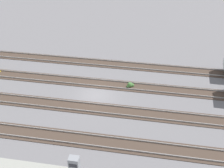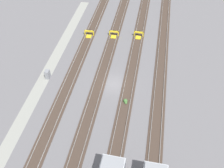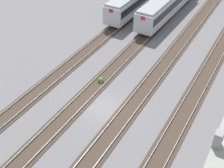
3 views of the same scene
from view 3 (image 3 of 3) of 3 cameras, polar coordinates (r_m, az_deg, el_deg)
name	(u,v)px [view 3 (image 3 of 3)]	position (r m, az deg, el deg)	size (l,w,h in m)	color
ground_plane	(103,107)	(32.02, -1.57, -4.26)	(400.00, 400.00, 0.00)	slate
service_walkway	(223,152)	(29.46, 19.56, -11.62)	(54.00, 2.00, 0.01)	#9E9E93
rail_track_nearest	(173,133)	(29.85, 11.16, -8.80)	(90.00, 2.23, 0.21)	#47382D
rail_track_near_inner	(125,115)	(31.09, 2.44, -5.69)	(90.00, 2.24, 0.21)	#47382D
rail_track_middle	(83,99)	(33.06, -5.34, -2.78)	(90.00, 2.24, 0.21)	#47382D
rail_track_far_inner	(45,85)	(35.63, -12.09, -0.19)	(90.00, 2.23, 0.21)	#47382D
subway_car_front_row_right_inner	(168,3)	(50.85, 10.23, 14.38)	(18.07, 3.28, 3.70)	silver
electrical_cabinet	(218,139)	(29.26, 18.84, -9.52)	(0.90, 0.73, 1.60)	gray
weed_clump	(101,80)	(35.29, -2.06, 0.72)	(0.92, 0.70, 0.64)	#4C7F3D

